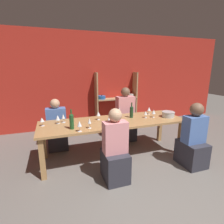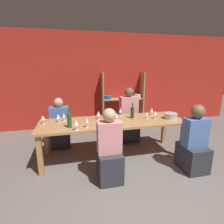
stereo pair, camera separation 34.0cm
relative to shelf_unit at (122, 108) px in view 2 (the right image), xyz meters
name	(u,v)px [view 2 (the right image)]	position (x,y,z in m)	size (l,w,h in m)	color
wall_back_red	(101,81)	(-0.60, 0.20, 0.81)	(8.80, 0.06, 2.70)	red
shelf_unit	(122,108)	(0.00, 0.00, 0.00)	(1.26, 0.30, 1.60)	tan
dining_table	(113,125)	(-0.73, -1.85, 0.12)	(2.77, 0.88, 0.74)	#AD7F4C
mixing_bowl	(171,116)	(0.42, -1.96, 0.26)	(0.26, 0.26, 0.12)	#B7BABC
wine_bottle_green	(69,120)	(-1.54, -2.06, 0.33)	(0.07, 0.07, 0.34)	#1E4C23
wine_bottle_dark	(132,112)	(-0.31, -1.75, 0.32)	(0.07, 0.07, 0.31)	#19381E
wine_glass_red_a	(43,118)	(-2.01, -1.73, 0.30)	(0.08, 0.08, 0.15)	white
wine_glass_red_b	(58,116)	(-1.75, -1.69, 0.30)	(0.08, 0.08, 0.16)	white
wine_glass_white_a	(116,115)	(-0.67, -1.88, 0.31)	(0.08, 0.08, 0.17)	white
wine_glass_white_b	(147,114)	(-0.05, -1.86, 0.29)	(0.07, 0.07, 0.14)	white
wine_glass_red_c	(98,114)	(-0.99, -1.69, 0.31)	(0.08, 0.08, 0.16)	white
wine_glass_empty_a	(76,123)	(-1.44, -2.22, 0.32)	(0.07, 0.07, 0.18)	white
wine_glass_red_d	(107,119)	(-0.90, -2.07, 0.30)	(0.07, 0.07, 0.16)	white
wine_glass_white_c	(87,120)	(-1.26, -2.12, 0.32)	(0.06, 0.06, 0.18)	white
wine_glass_red_e	(152,110)	(0.17, -1.63, 0.30)	(0.08, 0.08, 0.16)	white
wine_glass_empty_b	(155,113)	(0.12, -1.89, 0.31)	(0.08, 0.08, 0.16)	white
wine_glass_white_d	(120,110)	(-0.51, -1.58, 0.32)	(0.07, 0.07, 0.19)	white
wine_glass_empty_c	(64,115)	(-1.65, -1.65, 0.31)	(0.07, 0.07, 0.16)	white
person_near_a	(109,154)	(-0.96, -2.57, -0.11)	(0.36, 0.45, 1.16)	#2D2D38
person_far_a	(60,129)	(-1.77, -1.08, -0.15)	(0.41, 0.51, 1.09)	#2D2D38
person_near_b	(194,146)	(0.49, -2.62, -0.11)	(0.38, 0.48, 1.15)	#2D2D38
person_far_b	(128,121)	(-0.17, -1.11, -0.07)	(0.42, 0.53, 1.28)	#2D2D38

